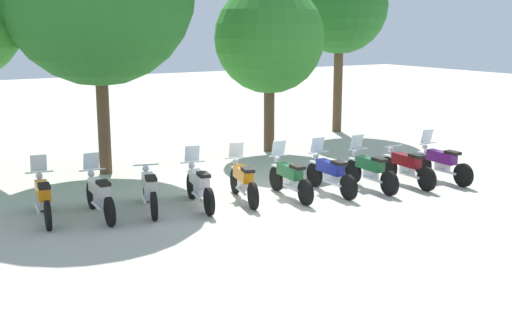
{
  "coord_description": "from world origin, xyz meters",
  "views": [
    {
      "loc": [
        -8.35,
        -13.41,
        4.3
      ],
      "look_at": [
        0.0,
        0.5,
        0.9
      ],
      "focal_mm": 45.9,
      "sensor_mm": 36.0,
      "label": 1
    }
  ],
  "objects_px": {
    "motorcycle_0": "(43,197)",
    "motorcycle_8": "(407,166)",
    "motorcycle_6": "(330,173)",
    "motorcycle_4": "(243,180)",
    "motorcycle_3": "(199,185)",
    "motorcycle_9": "(441,162)",
    "motorcycle_2": "(149,189)",
    "motorcycle_5": "(290,177)",
    "tree_3": "(340,6)",
    "motorcycle_1": "(99,194)",
    "motorcycle_7": "(370,170)",
    "tree_2": "(269,38)"
  },
  "relations": [
    {
      "from": "motorcycle_0",
      "to": "motorcycle_7",
      "type": "distance_m",
      "value": 8.22
    },
    {
      "from": "motorcycle_9",
      "to": "motorcycle_5",
      "type": "bearing_deg",
      "value": 83.48
    },
    {
      "from": "motorcycle_1",
      "to": "motorcycle_4",
      "type": "xyz_separation_m",
      "value": [
        3.47,
        -0.49,
        0.0
      ]
    },
    {
      "from": "motorcycle_1",
      "to": "tree_3",
      "type": "bearing_deg",
      "value": -57.78
    },
    {
      "from": "motorcycle_0",
      "to": "motorcycle_9",
      "type": "xyz_separation_m",
      "value": [
        10.37,
        -1.92,
        0.0
      ]
    },
    {
      "from": "motorcycle_0",
      "to": "motorcycle_6",
      "type": "bearing_deg",
      "value": -93.79
    },
    {
      "from": "motorcycle_6",
      "to": "motorcycle_9",
      "type": "distance_m",
      "value": 3.5
    },
    {
      "from": "motorcycle_0",
      "to": "motorcycle_8",
      "type": "bearing_deg",
      "value": -93.29
    },
    {
      "from": "motorcycle_1",
      "to": "motorcycle_7",
      "type": "bearing_deg",
      "value": -96.77
    },
    {
      "from": "motorcycle_4",
      "to": "tree_3",
      "type": "xyz_separation_m",
      "value": [
        8.49,
        7.16,
        4.43
      ]
    },
    {
      "from": "motorcycle_8",
      "to": "tree_3",
      "type": "xyz_separation_m",
      "value": [
        3.88,
        8.03,
        4.45
      ]
    },
    {
      "from": "tree_2",
      "to": "tree_3",
      "type": "height_order",
      "value": "tree_3"
    },
    {
      "from": "motorcycle_4",
      "to": "motorcycle_7",
      "type": "bearing_deg",
      "value": -88.23
    },
    {
      "from": "motorcycle_2",
      "to": "motorcycle_6",
      "type": "relative_size",
      "value": 0.98
    },
    {
      "from": "motorcycle_3",
      "to": "motorcycle_9",
      "type": "distance_m",
      "value": 7.0
    },
    {
      "from": "motorcycle_1",
      "to": "tree_2",
      "type": "height_order",
      "value": "tree_2"
    },
    {
      "from": "tree_2",
      "to": "motorcycle_6",
      "type": "bearing_deg",
      "value": -106.47
    },
    {
      "from": "motorcycle_8",
      "to": "motorcycle_2",
      "type": "bearing_deg",
      "value": 83.17
    },
    {
      "from": "motorcycle_2",
      "to": "motorcycle_4",
      "type": "height_order",
      "value": "motorcycle_4"
    },
    {
      "from": "motorcycle_6",
      "to": "motorcycle_8",
      "type": "bearing_deg",
      "value": -96.31
    },
    {
      "from": "motorcycle_6",
      "to": "motorcycle_1",
      "type": "bearing_deg",
      "value": 83.3
    },
    {
      "from": "motorcycle_0",
      "to": "motorcycle_8",
      "type": "relative_size",
      "value": 1.0
    },
    {
      "from": "motorcycle_8",
      "to": "motorcycle_0",
      "type": "bearing_deg",
      "value": 82.57
    },
    {
      "from": "motorcycle_3",
      "to": "motorcycle_2",
      "type": "bearing_deg",
      "value": 86.92
    },
    {
      "from": "motorcycle_8",
      "to": "motorcycle_9",
      "type": "xyz_separation_m",
      "value": [
        1.15,
        -0.16,
        0.01
      ]
    },
    {
      "from": "motorcycle_5",
      "to": "tree_2",
      "type": "distance_m",
      "value": 6.95
    },
    {
      "from": "motorcycle_6",
      "to": "motorcycle_4",
      "type": "bearing_deg",
      "value": 80.86
    },
    {
      "from": "motorcycle_0",
      "to": "tree_2",
      "type": "height_order",
      "value": "tree_2"
    },
    {
      "from": "motorcycle_4",
      "to": "tree_3",
      "type": "distance_m",
      "value": 11.96
    },
    {
      "from": "motorcycle_3",
      "to": "motorcycle_9",
      "type": "relative_size",
      "value": 0.99
    },
    {
      "from": "motorcycle_0",
      "to": "motorcycle_8",
      "type": "height_order",
      "value": "motorcycle_0"
    },
    {
      "from": "motorcycle_4",
      "to": "motorcycle_9",
      "type": "xyz_separation_m",
      "value": [
        5.76,
        -1.03,
        0.0
      ]
    },
    {
      "from": "motorcycle_3",
      "to": "motorcycle_4",
      "type": "relative_size",
      "value": 1.01
    },
    {
      "from": "motorcycle_2",
      "to": "tree_3",
      "type": "relative_size",
      "value": 0.31
    },
    {
      "from": "motorcycle_5",
      "to": "motorcycle_9",
      "type": "height_order",
      "value": "same"
    },
    {
      "from": "motorcycle_6",
      "to": "motorcycle_9",
      "type": "height_order",
      "value": "same"
    },
    {
      "from": "motorcycle_7",
      "to": "motorcycle_9",
      "type": "relative_size",
      "value": 1.0
    },
    {
      "from": "motorcycle_7",
      "to": "motorcycle_8",
      "type": "xyz_separation_m",
      "value": [
        1.15,
        -0.17,
        -0.01
      ]
    },
    {
      "from": "motorcycle_5",
      "to": "motorcycle_8",
      "type": "relative_size",
      "value": 1.0
    },
    {
      "from": "motorcycle_3",
      "to": "motorcycle_9",
      "type": "xyz_separation_m",
      "value": [
        6.91,
        -1.13,
        0.0
      ]
    },
    {
      "from": "motorcycle_3",
      "to": "motorcycle_5",
      "type": "distance_m",
      "value": 2.34
    },
    {
      "from": "motorcycle_5",
      "to": "motorcycle_2",
      "type": "bearing_deg",
      "value": 84.07
    },
    {
      "from": "motorcycle_5",
      "to": "motorcycle_9",
      "type": "bearing_deg",
      "value": -92.71
    },
    {
      "from": "motorcycle_6",
      "to": "tree_3",
      "type": "height_order",
      "value": "tree_3"
    },
    {
      "from": "motorcycle_0",
      "to": "motorcycle_8",
      "type": "xyz_separation_m",
      "value": [
        9.22,
        -1.76,
        -0.01
      ]
    },
    {
      "from": "motorcycle_2",
      "to": "motorcycle_3",
      "type": "xyz_separation_m",
      "value": [
        1.15,
        -0.28,
        0.01
      ]
    },
    {
      "from": "motorcycle_4",
      "to": "motorcycle_5",
      "type": "relative_size",
      "value": 0.98
    },
    {
      "from": "tree_2",
      "to": "tree_3",
      "type": "distance_m",
      "value": 5.11
    },
    {
      "from": "motorcycle_3",
      "to": "motorcycle_4",
      "type": "xyz_separation_m",
      "value": [
        1.15,
        -0.09,
        0.0
      ]
    },
    {
      "from": "motorcycle_1",
      "to": "motorcycle_8",
      "type": "relative_size",
      "value": 1.0
    }
  ]
}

